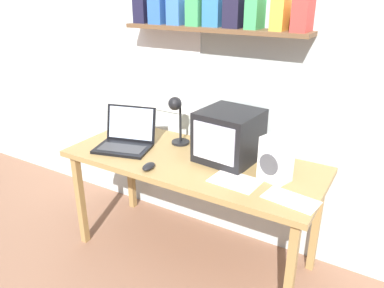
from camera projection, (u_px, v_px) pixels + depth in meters
name	position (u px, v px, depth m)	size (l,w,h in m)	color
ground_plane	(192.00, 253.00, 2.57)	(12.00, 12.00, 0.00)	#8D634B
back_wall	(224.00, 52.00, 2.38)	(5.60, 0.24, 2.60)	silver
corner_desk	(192.00, 168.00, 2.32)	(1.59, 0.66, 0.72)	#9E7C47
crt_monitor	(229.00, 136.00, 2.24)	(0.36, 0.37, 0.31)	black
laptop	(126.00, 137.00, 2.46)	(0.41, 0.38, 0.25)	black
desk_lamp	(177.00, 114.00, 2.41)	(0.12, 0.16, 0.33)	black
juice_glass	(144.00, 126.00, 2.64)	(0.06, 0.06, 0.14)	white
space_heater	(276.00, 159.00, 2.00)	(0.18, 0.16, 0.24)	silver
computer_mouse	(149.00, 166.00, 2.16)	(0.07, 0.11, 0.03)	black
open_notebook	(235.00, 181.00, 2.03)	(0.27, 0.20, 0.00)	white
loose_paper_near_monitor	(291.00, 200.00, 1.85)	(0.29, 0.18, 0.00)	white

